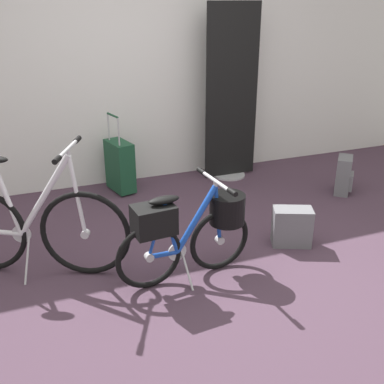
# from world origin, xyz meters

# --- Properties ---
(ground_plane) EXTENTS (7.38, 7.38, 0.00)m
(ground_plane) POSITION_xyz_m (0.00, 0.00, 0.00)
(ground_plane) COLOR #473342
(back_wall) EXTENTS (7.38, 0.10, 2.62)m
(back_wall) POSITION_xyz_m (0.00, 2.16, 1.31)
(back_wall) COLOR white
(back_wall) RESTS_ON ground_plane
(floor_banner_stand) EXTENTS (0.60, 0.36, 1.87)m
(floor_banner_stand) POSITION_xyz_m (0.94, 1.82, 0.85)
(floor_banner_stand) COLOR #B7B7BC
(floor_banner_stand) RESTS_ON ground_plane
(folding_bike_foreground) EXTENTS (1.04, 0.53, 0.74)m
(folding_bike_foreground) POSITION_xyz_m (-0.21, 0.05, 0.40)
(folding_bike_foreground) COLOR black
(folding_bike_foreground) RESTS_ON ground_plane
(display_bike_left) EXTENTS (1.31, 0.70, 0.99)m
(display_bike_left) POSITION_xyz_m (-1.26, 0.51, 0.37)
(display_bike_left) COLOR black
(display_bike_left) RESTS_ON ground_plane
(rolling_suitcase) EXTENTS (0.26, 0.39, 0.83)m
(rolling_suitcase) POSITION_xyz_m (-0.32, 1.82, 0.28)
(rolling_suitcase) COLOR #19472D
(rolling_suitcase) RESTS_ON ground_plane
(backpack_on_floor) EXTENTS (0.36, 0.30, 0.32)m
(backpack_on_floor) POSITION_xyz_m (0.73, 0.20, 0.16)
(backpack_on_floor) COLOR slate
(backpack_on_floor) RESTS_ON ground_plane
(handbag_on_floor) EXTENTS (0.28, 0.29, 0.39)m
(handbag_on_floor) POSITION_xyz_m (1.83, 0.94, 0.19)
(handbag_on_floor) COLOR slate
(handbag_on_floor) RESTS_ON ground_plane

